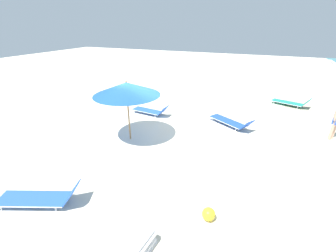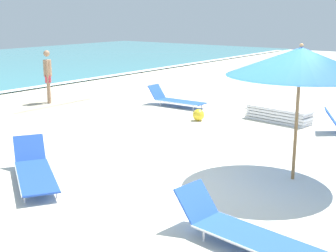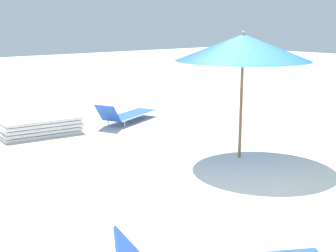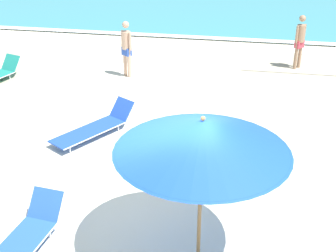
# 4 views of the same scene
# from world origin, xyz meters

# --- Properties ---
(ground_plane) EXTENTS (60.00, 60.00, 0.16)m
(ground_plane) POSITION_xyz_m (0.00, 0.01, -0.08)
(ground_plane) COLOR beige
(beach_umbrella) EXTENTS (2.58, 2.58, 2.47)m
(beach_umbrella) POSITION_xyz_m (0.96, -0.75, 2.15)
(beach_umbrella) COLOR olive
(beach_umbrella) RESTS_ON ground_plane
(lounger_stack) EXTENTS (0.84, 1.95, 0.41)m
(lounger_stack) POSITION_xyz_m (5.15, 1.42, 0.21)
(lounger_stack) COLOR white
(lounger_stack) RESTS_ON ground_plane
(sun_lounger_near_water_left) EXTENTS (1.37, 2.24, 0.62)m
(sun_lounger_near_water_left) POSITION_xyz_m (5.09, -0.96, 0.22)
(sun_lounger_near_water_left) COLOR blue
(sun_lounger_near_water_left) RESTS_ON ground_plane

